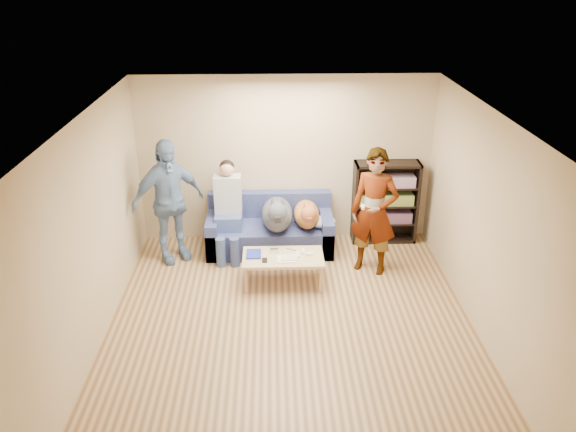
{
  "coord_description": "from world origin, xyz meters",
  "views": [
    {
      "loc": [
        -0.21,
        -5.66,
        4.1
      ],
      "look_at": [
        0.0,
        1.2,
        0.95
      ],
      "focal_mm": 35.0,
      "sensor_mm": 36.0,
      "label": 1
    }
  ],
  "objects_px": {
    "coffee_table": "(283,259)",
    "bookshelf": "(385,200)",
    "dog_tan": "(307,215)",
    "sofa": "(270,231)",
    "camera_silver": "(274,250)",
    "dog_gray": "(277,214)",
    "person_standing_right": "(374,212)",
    "notebook_blue": "(254,254)",
    "person_seated": "(228,206)",
    "person_standing_left": "(168,201)"
  },
  "relations": [
    {
      "from": "person_standing_right",
      "to": "bookshelf",
      "type": "height_order",
      "value": "person_standing_right"
    },
    {
      "from": "sofa",
      "to": "bookshelf",
      "type": "distance_m",
      "value": 1.86
    },
    {
      "from": "person_seated",
      "to": "dog_tan",
      "type": "height_order",
      "value": "person_seated"
    },
    {
      "from": "sofa",
      "to": "coffee_table",
      "type": "distance_m",
      "value": 1.07
    },
    {
      "from": "coffee_table",
      "to": "dog_tan",
      "type": "bearing_deg",
      "value": 67.33
    },
    {
      "from": "person_seated",
      "to": "notebook_blue",
      "type": "bearing_deg",
      "value": -65.73
    },
    {
      "from": "notebook_blue",
      "to": "person_seated",
      "type": "distance_m",
      "value": 1.02
    },
    {
      "from": "camera_silver",
      "to": "dog_tan",
      "type": "distance_m",
      "value": 0.95
    },
    {
      "from": "sofa",
      "to": "notebook_blue",
      "type": "bearing_deg",
      "value": -102.54
    },
    {
      "from": "sofa",
      "to": "person_seated",
      "type": "bearing_deg",
      "value": -168.39
    },
    {
      "from": "camera_silver",
      "to": "dog_tan",
      "type": "xyz_separation_m",
      "value": [
        0.5,
        0.79,
        0.18
      ]
    },
    {
      "from": "notebook_blue",
      "to": "dog_gray",
      "type": "xyz_separation_m",
      "value": [
        0.33,
        0.8,
        0.23
      ]
    },
    {
      "from": "dog_gray",
      "to": "dog_tan",
      "type": "distance_m",
      "value": 0.45
    },
    {
      "from": "camera_silver",
      "to": "bookshelf",
      "type": "relative_size",
      "value": 0.08
    },
    {
      "from": "notebook_blue",
      "to": "sofa",
      "type": "relative_size",
      "value": 0.14
    },
    {
      "from": "bookshelf",
      "to": "sofa",
      "type": "bearing_deg",
      "value": -172.6
    },
    {
      "from": "sofa",
      "to": "dog_tan",
      "type": "xyz_separation_m",
      "value": [
        0.56,
        -0.14,
        0.34
      ]
    },
    {
      "from": "person_standing_right",
      "to": "notebook_blue",
      "type": "xyz_separation_m",
      "value": [
        -1.68,
        -0.29,
        -0.48
      ]
    },
    {
      "from": "bookshelf",
      "to": "camera_silver",
      "type": "bearing_deg",
      "value": -146.25
    },
    {
      "from": "dog_tan",
      "to": "sofa",
      "type": "bearing_deg",
      "value": 165.79
    },
    {
      "from": "bookshelf",
      "to": "dog_tan",
      "type": "bearing_deg",
      "value": -163.21
    },
    {
      "from": "dog_gray",
      "to": "coffee_table",
      "type": "height_order",
      "value": "dog_gray"
    },
    {
      "from": "dog_tan",
      "to": "bookshelf",
      "type": "relative_size",
      "value": 0.89
    },
    {
      "from": "person_standing_left",
      "to": "notebook_blue",
      "type": "bearing_deg",
      "value": -62.07
    },
    {
      "from": "person_standing_right",
      "to": "person_seated",
      "type": "xyz_separation_m",
      "value": [
        -2.07,
        0.59,
        -0.14
      ]
    },
    {
      "from": "person_standing_left",
      "to": "sofa",
      "type": "xyz_separation_m",
      "value": [
        1.46,
        0.29,
        -0.65
      ]
    },
    {
      "from": "person_standing_left",
      "to": "sofa",
      "type": "relative_size",
      "value": 0.98
    },
    {
      "from": "dog_gray",
      "to": "bookshelf",
      "type": "relative_size",
      "value": 0.98
    },
    {
      "from": "camera_silver",
      "to": "dog_gray",
      "type": "height_order",
      "value": "dog_gray"
    },
    {
      "from": "dog_tan",
      "to": "dog_gray",
      "type": "bearing_deg",
      "value": -171.9
    },
    {
      "from": "sofa",
      "to": "bookshelf",
      "type": "xyz_separation_m",
      "value": [
        1.8,
        0.23,
        0.4
      ]
    },
    {
      "from": "camera_silver",
      "to": "person_seated",
      "type": "relative_size",
      "value": 0.07
    },
    {
      "from": "person_standing_left",
      "to": "coffee_table",
      "type": "height_order",
      "value": "person_standing_left"
    },
    {
      "from": "person_standing_right",
      "to": "bookshelf",
      "type": "bearing_deg",
      "value": 95.01
    },
    {
      "from": "person_standing_left",
      "to": "dog_tan",
      "type": "distance_m",
      "value": 2.04
    },
    {
      "from": "person_standing_left",
      "to": "dog_tan",
      "type": "bearing_deg",
      "value": -27.92
    },
    {
      "from": "person_standing_left",
      "to": "notebook_blue",
      "type": "xyz_separation_m",
      "value": [
        1.24,
        -0.71,
        -0.49
      ]
    },
    {
      "from": "person_standing_right",
      "to": "sofa",
      "type": "xyz_separation_m",
      "value": [
        -1.45,
        0.71,
        -0.63
      ]
    },
    {
      "from": "camera_silver",
      "to": "bookshelf",
      "type": "distance_m",
      "value": 2.11
    },
    {
      "from": "dog_tan",
      "to": "person_standing_right",
      "type": "bearing_deg",
      "value": -32.54
    },
    {
      "from": "person_standing_left",
      "to": "dog_tan",
      "type": "xyz_separation_m",
      "value": [
        2.02,
        0.15,
        -0.3
      ]
    },
    {
      "from": "coffee_table",
      "to": "bookshelf",
      "type": "relative_size",
      "value": 0.85
    },
    {
      "from": "notebook_blue",
      "to": "dog_tan",
      "type": "xyz_separation_m",
      "value": [
        0.78,
        0.86,
        0.19
      ]
    },
    {
      "from": "sofa",
      "to": "bookshelf",
      "type": "bearing_deg",
      "value": 7.4
    },
    {
      "from": "camera_silver",
      "to": "notebook_blue",
      "type": "bearing_deg",
      "value": -165.96
    },
    {
      "from": "person_standing_right",
      "to": "person_seated",
      "type": "height_order",
      "value": "person_standing_right"
    },
    {
      "from": "camera_silver",
      "to": "coffee_table",
      "type": "xyz_separation_m",
      "value": [
        0.12,
        -0.12,
        -0.07
      ]
    },
    {
      "from": "camera_silver",
      "to": "person_standing_right",
      "type": "bearing_deg",
      "value": 8.87
    },
    {
      "from": "person_seated",
      "to": "coffee_table",
      "type": "xyz_separation_m",
      "value": [
        0.79,
        -0.92,
        -0.4
      ]
    },
    {
      "from": "person_standing_right",
      "to": "person_standing_left",
      "type": "height_order",
      "value": "person_standing_left"
    }
  ]
}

